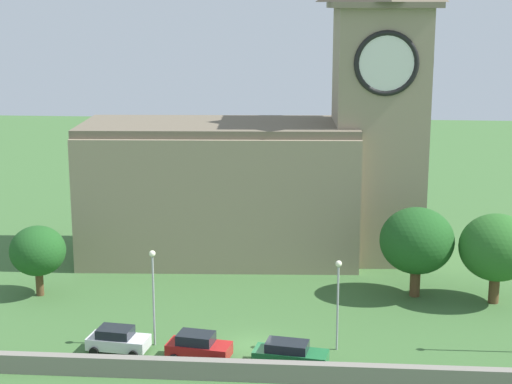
{
  "coord_description": "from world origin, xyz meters",
  "views": [
    {
      "loc": [
        4.29,
        -52.09,
        22.77
      ],
      "look_at": [
        -0.43,
        7.92,
        8.99
      ],
      "focal_mm": 57.6,
      "sensor_mm": 36.0,
      "label": 1
    }
  ],
  "objects": [
    {
      "name": "tree_riverside_west",
      "position": [
        12.08,
        10.9,
        4.58
      ],
      "size": [
        5.86,
        5.86,
        7.24
      ],
      "color": "brown",
      "rests_on": "ground"
    },
    {
      "name": "quay_barrier",
      "position": [
        0.0,
        -5.19,
        0.63
      ],
      "size": [
        54.53,
        0.7,
        1.26
      ],
      "primitive_type": "cube",
      "color": "gray",
      "rests_on": "ground"
    },
    {
      "name": "church",
      "position": [
        0.05,
        20.94,
        8.8
      ],
      "size": [
        31.73,
        12.72,
        27.3
      ],
      "color": "gray",
      "rests_on": "ground"
    },
    {
      "name": "car_red",
      "position": [
        -3.4,
        -2.54,
        0.94
      ],
      "size": [
        4.38,
        2.72,
        1.86
      ],
      "color": "red",
      "rests_on": "ground"
    },
    {
      "name": "tree_churchyard",
      "position": [
        18.06,
        9.84,
        4.48
      ],
      "size": [
        5.8,
        5.8,
        7.11
      ],
      "color": "brown",
      "rests_on": "ground"
    },
    {
      "name": "streetlamp_west_mid",
      "position": [
        -6.74,
        -0.32,
        4.53
      ],
      "size": [
        0.44,
        0.44,
        6.75
      ],
      "color": "#9EA0A5",
      "rests_on": "ground"
    },
    {
      "name": "ground_plane",
      "position": [
        0.0,
        15.0,
        0.0
      ],
      "size": [
        200.0,
        200.0,
        0.0
      ],
      "primitive_type": "plane",
      "color": "#3D6633"
    },
    {
      "name": "tree_riverside_east",
      "position": [
        -17.87,
        8.71,
        3.69
      ],
      "size": [
        4.43,
        4.43,
        5.71
      ],
      "color": "brown",
      "rests_on": "ground"
    },
    {
      "name": "car_white",
      "position": [
        -8.97,
        -1.66,
        0.86
      ],
      "size": [
        4.22,
        2.61,
        1.71
      ],
      "color": "silver",
      "rests_on": "ground"
    },
    {
      "name": "streetlamp_central",
      "position": [
        5.68,
        -0.12,
        4.27
      ],
      "size": [
        0.44,
        0.44,
        6.3
      ],
      "color": "#9EA0A5",
      "rests_on": "ground"
    },
    {
      "name": "car_green",
      "position": [
        2.6,
        -2.97,
        0.84
      ],
      "size": [
        5.0,
        2.7,
        1.65
      ],
      "color": "#1E6B38",
      "rests_on": "ground"
    }
  ]
}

